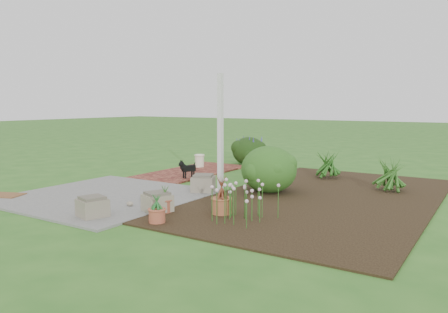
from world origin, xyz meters
The scene contains 19 objects.
ground centered at (0.00, 0.00, 0.00)m, with size 80.00×80.00×0.00m, color #2F6A21.
concrete_patio centered at (-1.25, -1.75, 0.02)m, with size 3.50×3.50×0.04m, color slate.
brick_path centered at (-1.70, 1.75, 0.02)m, with size 1.60×3.50×0.04m, color maroon.
garden_bed centered at (2.50, 0.50, 0.01)m, with size 4.00×7.00×0.03m, color black.
veranda_post centered at (0.30, 0.10, 1.25)m, with size 0.10×0.10×2.50m, color white.
stone_trough_near centered at (-0.18, -2.99, 0.18)m, with size 0.42×0.42×0.28m, color #796F5D.
stone_trough_mid centered at (0.48, -2.16, 0.18)m, with size 0.43×0.43×0.28m, color gray.
stone_trough_far centered at (0.15, -0.34, 0.19)m, with size 0.46×0.46×0.30m, color #7A6D5D.
coir_doormat centered at (-2.95, -2.85, 0.05)m, with size 0.72×0.46×0.02m, color brown.
black_dog centered at (-1.12, 0.78, 0.29)m, with size 0.28×0.47×0.42m.
cream_ceramic_urn centered at (-1.98, 2.48, 0.22)m, with size 0.26×0.26×0.35m, color #F1EBC7.
evergreen_shrub centered at (1.30, 0.42, 0.53)m, with size 1.17×1.17×0.99m, color #0C4010.
agapanthus_clump_back centered at (3.43, 1.90, 0.44)m, with size 0.91×0.91×0.82m, color #12430F, non-canonical shape.
agapanthus_clump_front centered at (1.77, 2.73, 0.43)m, with size 0.90×0.90×0.80m, color #154012, non-canonical shape.
pink_flower_patch centered at (1.99, -1.83, 0.35)m, with size 1.01×1.01×0.65m, color #113D0F, non-canonical shape.
terracotta_pot_bronze centered at (1.49, -1.69, 0.16)m, with size 0.33×0.33×0.27m, color #A15A36.
terracotta_pot_small_left centered at (0.93, -2.68, 0.14)m, with size 0.26×0.26×0.21m, color #AA5439.
terracotta_pot_small_right centered at (0.60, -2.10, 0.14)m, with size 0.26×0.26×0.22m, color brown.
purple_flowering_bush centered at (-1.18, 3.99, 0.44)m, with size 1.02×1.02×0.87m, color black.
Camera 1 is at (5.38, -7.70, 1.87)m, focal length 35.00 mm.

